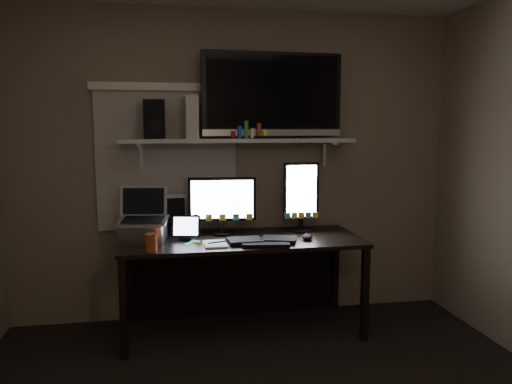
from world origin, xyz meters
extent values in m
plane|color=gray|center=(0.00, 1.80, 1.25)|extent=(3.60, 0.00, 3.60)
cube|color=beige|center=(-0.55, 1.79, 1.30)|extent=(1.10, 0.02, 1.10)
cube|color=black|center=(0.00, 1.43, 0.71)|extent=(1.80, 0.75, 0.03)
cube|color=black|center=(0.00, 1.78, 0.35)|extent=(1.80, 0.02, 0.70)
cube|color=black|center=(-0.86, 1.09, 0.35)|extent=(0.05, 0.05, 0.70)
cube|color=black|center=(0.86, 1.09, 0.35)|extent=(0.05, 0.05, 0.70)
cube|color=black|center=(-0.86, 1.76, 0.35)|extent=(0.05, 0.05, 0.70)
cube|color=black|center=(0.86, 1.76, 0.35)|extent=(0.05, 0.05, 0.70)
cube|color=#B4B4AF|center=(0.00, 1.62, 1.46)|extent=(1.80, 0.35, 0.03)
cube|color=black|center=(-0.13, 1.58, 0.96)|extent=(0.53, 0.09, 0.46)
cube|color=black|center=(0.50, 1.58, 1.01)|extent=(0.29, 0.06, 0.57)
cube|color=black|center=(0.13, 1.26, 0.75)|extent=(0.53, 0.26, 0.03)
ellipsoid|color=black|center=(0.47, 1.29, 0.75)|extent=(0.10, 0.13, 0.04)
cube|color=silver|center=(-0.22, 1.24, 0.74)|extent=(0.17, 0.23, 0.01)
cube|color=black|center=(-0.42, 1.44, 0.82)|extent=(0.23, 0.13, 0.19)
cube|color=black|center=(-0.55, 1.69, 0.88)|extent=(0.25, 0.13, 0.31)
cube|color=#BCBBC1|center=(-0.73, 1.43, 0.93)|extent=(0.39, 0.33, 0.39)
cylinder|color=#953D1B|center=(-0.67, 1.14, 0.79)|extent=(0.10, 0.10, 0.12)
cube|color=black|center=(0.27, 1.64, 1.81)|extent=(1.12, 0.26, 0.67)
cube|color=silver|center=(-0.36, 1.63, 1.64)|extent=(0.10, 0.28, 0.32)
cube|color=black|center=(-0.64, 1.64, 1.63)|extent=(0.16, 0.19, 0.29)
camera|label=1|loc=(-0.54, -2.24, 1.57)|focal=35.00mm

